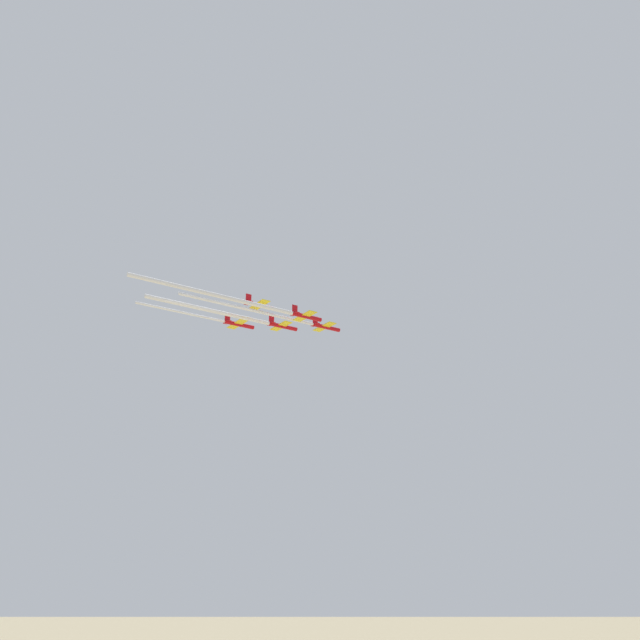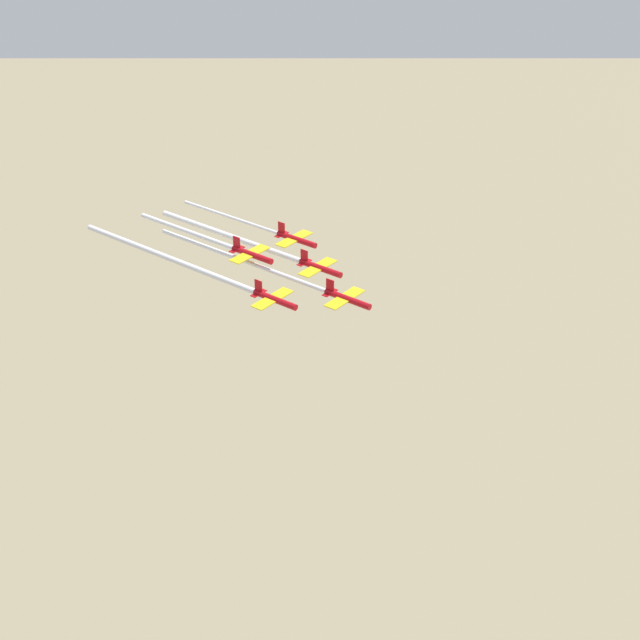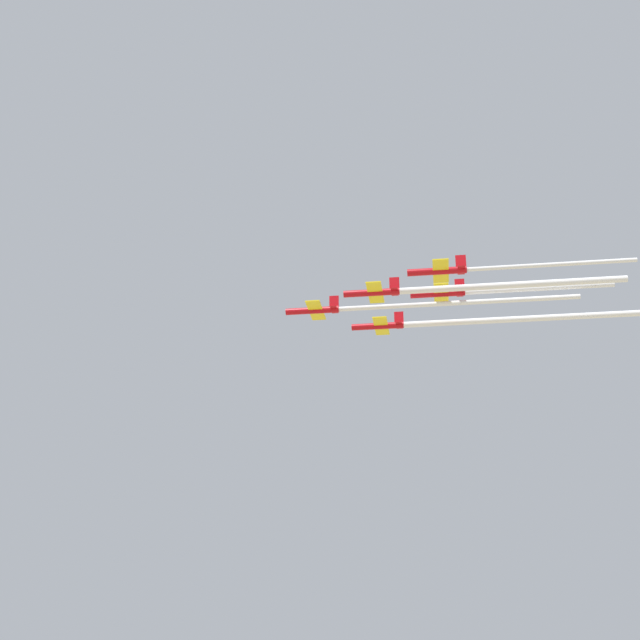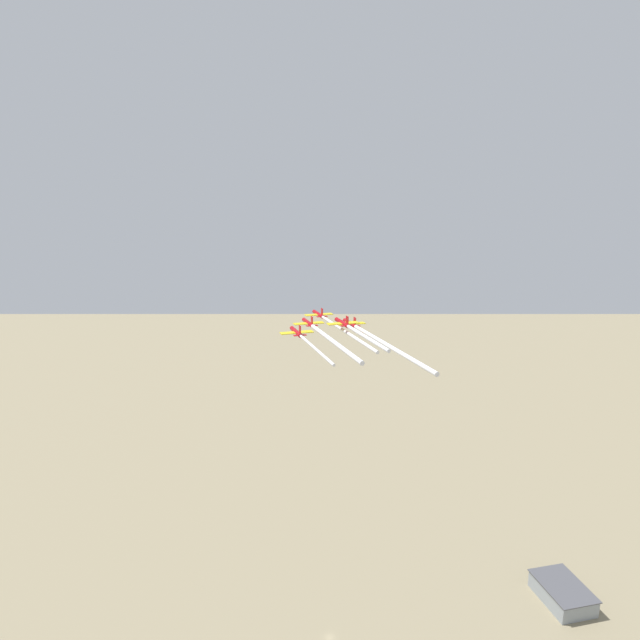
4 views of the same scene
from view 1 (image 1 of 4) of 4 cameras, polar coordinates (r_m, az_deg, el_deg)
The scene contains 10 objects.
jet_0 at distance 205.24m, azimuth 0.47°, elevation -0.63°, with size 10.61×10.04×3.54m.
jet_1 at distance 204.82m, azimuth -3.52°, elevation -0.55°, with size 10.61×10.04×3.54m.
jet_2 at distance 192.81m, azimuth -1.34°, elevation 0.35°, with size 10.61×10.04×3.54m.
jet_3 at distance 205.51m, azimuth -7.50°, elevation -0.38°, with size 10.61×10.04×3.54m.
jet_4 at distance 194.08m, azimuth -5.55°, elevation 1.35°, with size 10.61×10.04×3.54m.
smoke_trail_0 at distance 191.87m, azimuth -6.43°, elevation 0.94°, with size 46.03×4.96×0.93m.
smoke_trail_1 at distance 194.09m, azimuth -10.00°, elevation 0.87°, with size 41.15×4.82×1.22m.
smoke_trail_2 at distance 179.55m, azimuth -9.50°, elevation 2.25°, with size 50.74×5.65×1.20m.
smoke_trail_3 at distance 198.29m, azimuth -12.53°, elevation 0.69°, with size 29.23×3.31×0.75m.
smoke_trail_4 at distance 186.64m, azimuth -10.64°, elevation 2.52°, with size 28.02×3.43×0.98m.
Camera 1 is at (123.58, 156.62, 95.03)m, focal length 35.00 mm.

